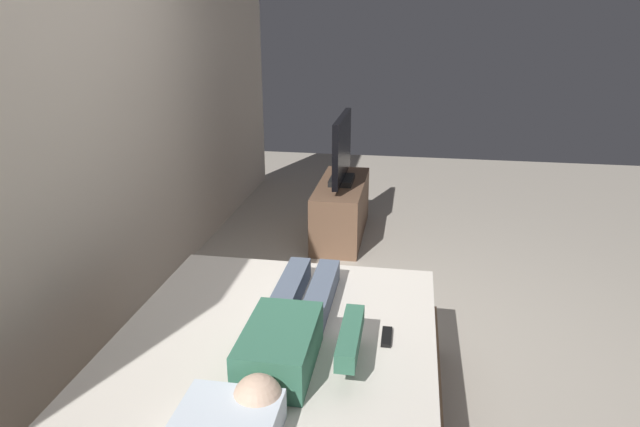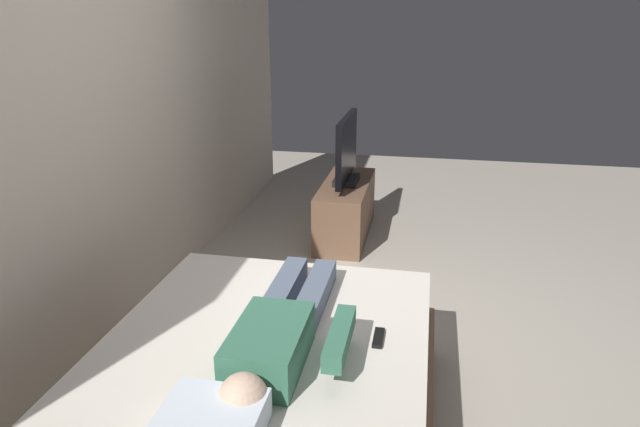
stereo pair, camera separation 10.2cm
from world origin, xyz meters
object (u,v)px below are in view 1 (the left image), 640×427
Objects in this scene: remote at (387,337)px; tv_stand at (341,209)px; bed at (270,404)px; tv at (342,151)px; person at (290,333)px.

tv_stand is (2.52, 0.53, -0.30)m from remote.
tv_stand is (2.70, 0.03, -0.01)m from bed.
tv is (2.70, 0.03, 0.52)m from bed.
remote is 0.17× the size of tv.
tv_stand is at bearing 0.67° from bed.
bed reaches higher than tv_stand.
remote reaches higher than bed.
tv is (2.67, 0.12, 0.16)m from person.
tv_stand is at bearing 90.00° from tv.
remote is 0.14× the size of tv_stand.
person is at bearing -177.37° from tv_stand.
tv_stand is (2.67, 0.12, -0.37)m from person.
tv reaches higher than person.
tv is at bearing 11.82° from remote.
tv_stand is 0.53m from tv.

